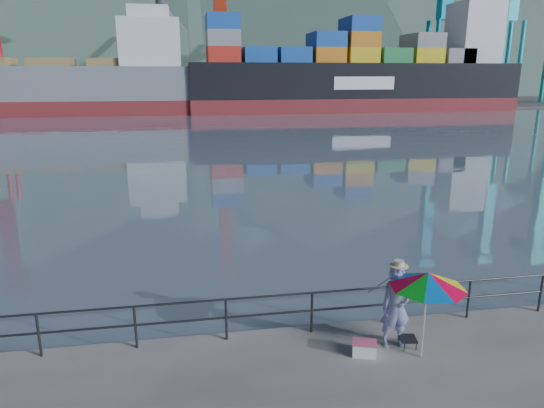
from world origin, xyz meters
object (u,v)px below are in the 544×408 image
Objects in this scene: beach_umbrella at (428,280)px; cooler_bag at (364,349)px; fisherman at (396,307)px; bulk_carrier at (64,86)px; container_ship at (364,74)px.

beach_umbrella reaches higher than cooler_bag.
bulk_carrier reaches higher than fisherman.
cooler_bag is 0.01× the size of bulk_carrier.
fisherman is 0.04× the size of bulk_carrier.
cooler_bag is (-1.18, 0.29, -1.64)m from beach_umbrella.
container_ship is at bearing 88.48° from cooler_bag.
fisherman is 75.82m from container_ship.
beach_umbrella is 2.05m from cooler_bag.
cooler_bag is at bearing -73.09° from bulk_carrier.
cooler_bag is at bearing 166.25° from beach_umbrella.
beach_umbrella is at bearing 4.85° from cooler_bag.
fisherman is at bearing -109.63° from container_ship.
cooler_bag is (-0.79, -0.27, -0.79)m from fisherman.
beach_umbrella is at bearing -109.21° from container_ship.
container_ship is (26.21, 71.54, 5.73)m from cooler_bag.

